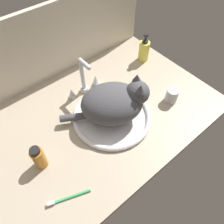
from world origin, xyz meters
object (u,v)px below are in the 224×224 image
sink_basin (112,116)px  amber_bottle (39,158)px  faucet (84,80)px  cat (116,102)px  toothbrush (68,198)px  metal_jar (172,95)px  soap_pump_bottle (144,50)px

sink_basin → amber_bottle: bearing=179.9°
faucet → cat: size_ratio=0.55×
toothbrush → metal_jar: bearing=6.6°
sink_basin → amber_bottle: amber_bottle is taller
metal_jar → amber_bottle: amber_bottle is taller
cat → amber_bottle: cat is taller
sink_basin → amber_bottle: (-36.10, 0.06, 4.56)cm
amber_bottle → toothbrush: bearing=-87.9°
soap_pump_bottle → toothbrush: soap_pump_bottle is taller
faucet → metal_jar: faucet is taller
amber_bottle → toothbrush: (0.67, -17.89, -4.97)cm
metal_jar → faucet: bearing=132.2°
cat → amber_bottle: (-37.52, 0.89, -4.98)cm
faucet → amber_bottle: (-36.10, -21.36, -2.19)cm
sink_basin → faucet: (0.00, 21.42, 6.74)cm
cat → amber_bottle: 37.86cm
sink_basin → faucet: bearing=90.0°
cat → soap_pump_bottle: (39.06, 21.54, -4.43)cm
cat → toothbrush: cat is taller
soap_pump_bottle → amber_bottle: size_ratio=1.39×
soap_pump_bottle → toothbrush: bearing=-153.1°
amber_bottle → cat: bearing=-1.4°
amber_bottle → faucet: bearing=30.6°
cat → metal_jar: cat is taller
faucet → cat: cat is taller
amber_bottle → soap_pump_bottle: bearing=15.1°
cat → soap_pump_bottle: 44.83cm
sink_basin → soap_pump_bottle: soap_pump_bottle is taller
sink_basin → faucet: 22.46cm
sink_basin → cat: (1.43, -0.83, 9.54)cm
soap_pump_bottle → amber_bottle: bearing=-164.9°
faucet → cat: 22.47cm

